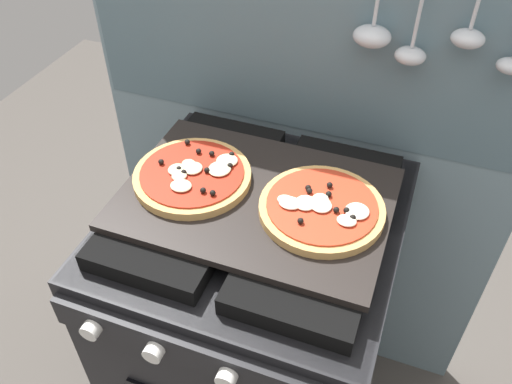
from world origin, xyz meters
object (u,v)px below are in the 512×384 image
at_px(stove, 256,327).
at_px(baking_tray, 256,199).
at_px(pizza_left, 194,174).
at_px(pizza_right, 322,207).

height_order(stove, baking_tray, baking_tray).
bearing_deg(pizza_left, baking_tray, -2.15).
bearing_deg(stove, baking_tray, 90.00).
height_order(pizza_left, pizza_right, same).
distance_m(stove, pizza_right, 0.50).
bearing_deg(pizza_right, pizza_left, 179.25).
bearing_deg(stove, pizza_right, 1.39).
distance_m(pizza_left, pizza_right, 0.28).
xyz_separation_m(stove, baking_tray, (0.00, 0.00, 0.46)).
bearing_deg(pizza_right, baking_tray, -179.30).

